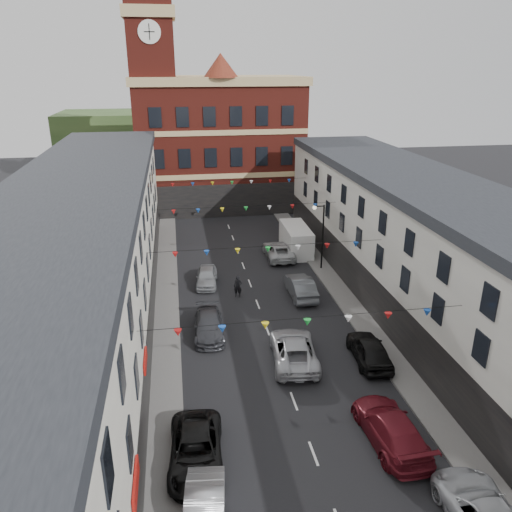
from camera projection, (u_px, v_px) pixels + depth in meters
ground at (279, 361)px, 31.00m from camera, size 160.00×160.00×0.00m
pavement_left at (167, 353)px, 31.77m from camera, size 1.80×64.00×0.15m
pavement_right at (372, 335)px, 33.86m from camera, size 1.80×64.00×0.15m
terrace_left at (73, 289)px, 28.22m from camera, size 8.40×56.00×10.70m
terrace_right at (457, 271)px, 31.97m from camera, size 8.40×56.00×9.70m
civic_building at (219, 142)px, 63.05m from camera, size 20.60×13.30×18.50m
clock_tower at (154, 87)px, 56.76m from camera, size 5.60×5.60×30.00m
distant_hill at (183, 141)px, 85.72m from camera, size 40.00×14.00×10.00m
street_lamp at (320, 228)px, 43.49m from camera, size 1.10×0.36×6.00m
car_left_c at (196, 451)px, 22.79m from camera, size 2.75×5.43×1.47m
car_left_d at (209, 326)px, 33.78m from camera, size 2.19×4.97×1.42m
car_left_e at (207, 277)px, 41.56m from camera, size 2.18×4.38×1.43m
car_right_c at (391, 428)px, 24.09m from camera, size 2.50×5.72×1.64m
car_right_d at (369, 350)px, 30.73m from camera, size 2.22×4.88×1.62m
car_right_e at (301, 286)px, 39.49m from camera, size 1.76×4.98×1.64m
car_right_f at (279, 251)px, 47.36m from camera, size 2.54×5.40×1.49m
moving_car at (294, 350)px, 30.77m from camera, size 3.24×6.00×1.60m
white_van at (296, 239)px, 48.68m from camera, size 2.37×5.91×2.60m
pedestrian at (238, 287)px, 39.31m from camera, size 0.73×0.57×1.78m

